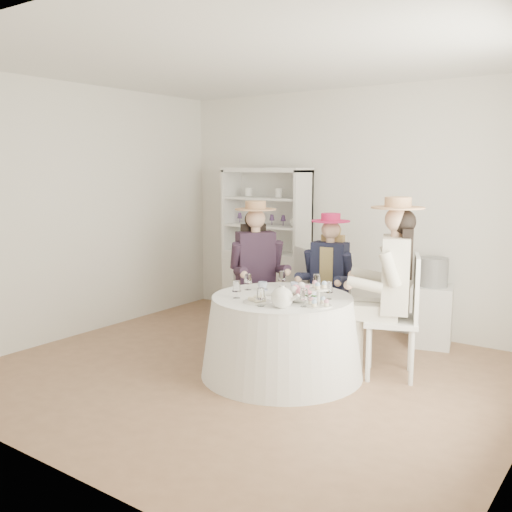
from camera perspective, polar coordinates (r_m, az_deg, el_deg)
The scene contains 22 objects.
ground at distance 5.19m, azimuth -0.65°, elevation -11.67°, with size 4.50×4.50×0.00m, color brown.
ceiling at distance 4.94m, azimuth -0.71°, elevation 19.11°, with size 4.50×4.50×0.00m, color white.
wall_back at distance 6.60m, azimuth 9.62°, elevation 4.64°, with size 4.50×4.50×0.00m, color white.
wall_front at distance 3.48m, azimuth -20.42°, elevation 0.55°, with size 4.50×4.50×0.00m, color white.
wall_left at distance 6.47m, azimuth -17.07°, elevation 4.29°, with size 4.50×4.50×0.00m, color white.
tea_table at distance 5.08m, azimuth 2.61°, elevation -7.96°, with size 1.43×1.43×0.71m.
hutch at distance 6.99m, azimuth 1.11°, elevation -0.82°, with size 1.18×0.67×1.82m.
side_table at distance 6.15m, azimuth 17.12°, elevation -5.74°, with size 0.40×0.40×0.62m, color silver.
hatbox at distance 6.06m, azimuth 17.32°, elevation -1.54°, with size 0.29×0.29×0.29m, color black.
guest_left at distance 5.85m, azimuth 0.03°, elevation -0.82°, with size 0.64×0.61×1.48m.
guest_mid at distance 5.80m, azimuth 7.31°, elevation -1.61°, with size 0.51×0.53×1.37m.
guest_right at distance 5.03m, azimuth 13.44°, elevation -2.07°, with size 0.66×0.60×1.57m.
spare_chair at distance 6.13m, azimuth 5.56°, elevation -3.36°, with size 0.57×0.57×0.98m.
teacup_a at distance 5.22m, azimuth 0.67°, elevation -3.07°, with size 0.09×0.09×0.07m, color white.
teacup_b at distance 5.21m, azimuth 3.83°, elevation -3.11°, with size 0.07×0.07×0.07m, color white.
teacup_c at distance 4.95m, azimuth 5.62°, elevation -3.83°, with size 0.08×0.08×0.06m, color white.
flower_bowl at distance 4.81m, azimuth 4.25°, elevation -4.22°, with size 0.22×0.22×0.06m, color white.
flower_arrangement at distance 4.85m, azimuth 4.70°, elevation -3.40°, with size 0.18×0.18×0.07m.
table_teapot at distance 4.58m, azimuth 2.63°, elevation -4.18°, with size 0.25×0.18×0.19m.
sandwich_plate at distance 4.76m, azimuth 0.13°, elevation -4.49°, with size 0.23×0.23×0.05m.
cupcake_stand at distance 4.64m, azimuth 6.28°, elevation -4.14°, with size 0.21×0.21×0.20m.
stemware_set at distance 4.97m, azimuth 2.65°, elevation -3.21°, with size 0.86×0.86×0.15m.
Camera 1 is at (2.86, -3.93, 1.82)m, focal length 40.00 mm.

